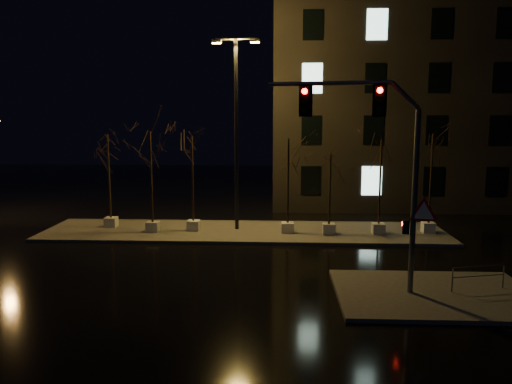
{
  "coord_description": "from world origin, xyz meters",
  "views": [
    {
      "loc": [
        1.91,
        -20.82,
        6.33
      ],
      "look_at": [
        0.82,
        2.66,
        2.8
      ],
      "focal_mm": 35.0,
      "sensor_mm": 36.0,
      "label": 1
    }
  ],
  "objects": [
    {
      "name": "building",
      "position": [
        14.0,
        18.0,
        7.5
      ],
      "size": [
        25.0,
        12.0,
        15.0
      ],
      "primitive_type": "cube",
      "color": "black",
      "rests_on": "ground"
    },
    {
      "name": "tree_0",
      "position": [
        -7.63,
        6.56,
        4.24
      ],
      "size": [
        1.8,
        1.8,
        5.39
      ],
      "color": "silver",
      "rests_on": "median"
    },
    {
      "name": "tree_4",
      "position": [
        4.6,
        5.41,
        3.48
      ],
      "size": [
        1.8,
        1.8,
        4.38
      ],
      "color": "silver",
      "rests_on": "median"
    },
    {
      "name": "sidewalk_corner",
      "position": [
        7.5,
        -3.5,
        0.07
      ],
      "size": [
        7.0,
        5.0,
        0.15
      ],
      "primitive_type": "cube",
      "color": "#484641",
      "rests_on": "ground"
    },
    {
      "name": "streetlight_main",
      "position": [
        -0.43,
        6.37,
        6.11
      ],
      "size": [
        2.59,
        0.49,
        10.33
      ],
      "rotation": [
        0.0,
        0.0,
        -0.08
      ],
      "color": "black",
      "rests_on": "median"
    },
    {
      "name": "tree_6",
      "position": [
        10.0,
        5.95,
        4.3
      ],
      "size": [
        1.8,
        1.8,
        5.46
      ],
      "color": "silver",
      "rests_on": "median"
    },
    {
      "name": "guard_rail_a",
      "position": [
        9.11,
        -3.16,
        0.74
      ],
      "size": [
        2.05,
        0.55,
        0.91
      ],
      "rotation": [
        0.0,
        0.0,
        0.24
      ],
      "color": "slate",
      "rests_on": "sidewalk_corner"
    },
    {
      "name": "traffic_signal_mast",
      "position": [
        5.43,
        -3.28,
        5.03
      ],
      "size": [
        5.97,
        1.37,
        7.43
      ],
      "rotation": [
        0.0,
        0.0,
        -0.2
      ],
      "color": "slate",
      "rests_on": "sidewalk_corner"
    },
    {
      "name": "median",
      "position": [
        0.0,
        6.0,
        0.07
      ],
      "size": [
        22.0,
        5.0,
        0.15
      ],
      "primitive_type": "cube",
      "color": "#484641",
      "rests_on": "ground"
    },
    {
      "name": "tree_5",
      "position": [
        7.26,
        5.61,
        4.06
      ],
      "size": [
        1.8,
        1.8,
        5.15
      ],
      "color": "silver",
      "rests_on": "median"
    },
    {
      "name": "tree_2",
      "position": [
        -2.8,
        5.92,
        4.13
      ],
      "size": [
        1.8,
        1.8,
        5.24
      ],
      "color": "silver",
      "rests_on": "median"
    },
    {
      "name": "tree_1",
      "position": [
        -4.95,
        5.46,
        4.38
      ],
      "size": [
        1.8,
        1.8,
        5.57
      ],
      "color": "silver",
      "rests_on": "median"
    },
    {
      "name": "tree_3",
      "position": [
        2.39,
        5.6,
        4.1
      ],
      "size": [
        1.8,
        1.8,
        5.2
      ],
      "color": "silver",
      "rests_on": "median"
    },
    {
      "name": "ground",
      "position": [
        0.0,
        0.0,
        0.0
      ],
      "size": [
        90.0,
        90.0,
        0.0
      ],
      "primitive_type": "plane",
      "color": "black",
      "rests_on": "ground"
    }
  ]
}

